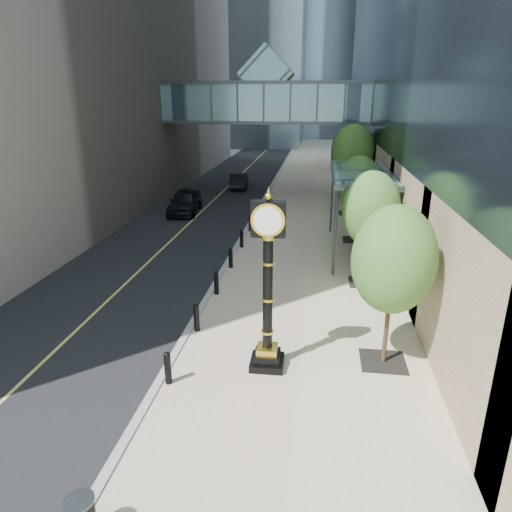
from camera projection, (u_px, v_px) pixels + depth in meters
The scene contains 12 objects.
ground at pixel (256, 415), 11.96m from camera, with size 320.00×320.00×0.00m, color gray.
road at pixel (243, 173), 50.28m from camera, with size 8.00×180.00×0.02m, color black.
sidewalk at pixel (315, 174), 49.24m from camera, with size 8.00×180.00×0.06m, color tan.
curb at pixel (279, 173), 49.75m from camera, with size 0.25×180.00×0.07m, color gray.
skywalk at pixel (267, 100), 36.00m from camera, with size 17.00×4.20×5.80m.
entrance_canopy at pixel (361, 174), 23.23m from camera, with size 3.00×8.00×4.38m.
bollard_row at pixel (224, 270), 20.56m from camera, with size 0.20×16.20×0.90m.
street_trees at pixel (358, 172), 26.78m from camera, with size 3.01×28.57×6.18m.
street_clock at pixel (268, 296), 13.31m from camera, with size 1.03×1.03×5.40m.
pedestrian at pixel (378, 240), 23.37m from camera, with size 0.68×0.45×1.86m, color beige.
car_near at pixel (185, 201), 32.60m from camera, with size 1.96×4.88×1.66m, color black.
car_far at pixel (239, 180), 41.71m from camera, with size 1.49×4.28×1.41m, color black.
Camera 1 is at (1.34, -9.82, 7.89)m, focal length 32.00 mm.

